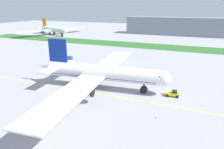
# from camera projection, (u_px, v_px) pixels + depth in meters

# --- Properties ---
(ground_plane) EXTENTS (600.00, 600.00, 0.00)m
(ground_plane) POSITION_uv_depth(u_px,v_px,m) (86.00, 92.00, 73.60)
(ground_plane) COLOR #9E9EA3
(ground_plane) RESTS_ON ground
(apron_taxi_line) EXTENTS (280.00, 0.36, 0.01)m
(apron_taxi_line) POSITION_uv_depth(u_px,v_px,m) (87.00, 92.00, 74.21)
(apron_taxi_line) COLOR yellow
(apron_taxi_line) RESTS_ON ground
(grass_median_strip) EXTENTS (320.00, 24.00, 0.10)m
(grass_median_strip) POSITION_uv_depth(u_px,v_px,m) (150.00, 46.00, 159.03)
(grass_median_strip) COLOR #2D6628
(grass_median_strip) RESTS_ON ground
(airliner_foreground) EXTENTS (50.33, 79.56, 17.36)m
(airliner_foreground) POSITION_uv_depth(u_px,v_px,m) (100.00, 73.00, 75.82)
(airliner_foreground) COLOR white
(airliner_foreground) RESTS_ON ground
(pushback_tug) EXTENTS (6.34, 2.75, 2.21)m
(pushback_tug) POSITION_uv_depth(u_px,v_px,m) (173.00, 94.00, 70.05)
(pushback_tug) COLOR yellow
(pushback_tug) RESTS_ON ground
(ground_crew_wingwalker_port) EXTENTS (0.33, 0.59, 1.71)m
(ground_crew_wingwalker_port) POSITION_uv_depth(u_px,v_px,m) (67.00, 96.00, 68.39)
(ground_crew_wingwalker_port) COLOR black
(ground_crew_wingwalker_port) RESTS_ON ground
(traffic_cone_near_nose) EXTENTS (0.36, 0.36, 0.58)m
(traffic_cone_near_nose) POSITION_uv_depth(u_px,v_px,m) (156.00, 117.00, 56.74)
(traffic_cone_near_nose) COLOR #F2590C
(traffic_cone_near_nose) RESTS_ON ground
(service_truck_baggage_loader) EXTENTS (5.89, 3.37, 3.09)m
(service_truck_baggage_loader) POSITION_uv_depth(u_px,v_px,m) (67.00, 59.00, 113.90)
(service_truck_baggage_loader) COLOR #33478C
(service_truck_baggage_loader) RESTS_ON ground
(parked_airliner_far_left) EXTENTS (47.72, 77.18, 16.54)m
(parked_airliner_far_left) POSITION_uv_depth(u_px,v_px,m) (53.00, 29.00, 221.14)
(parked_airliner_far_left) COLOR white
(parked_airliner_far_left) RESTS_ON ground
(terminal_building) EXTENTS (105.61, 20.00, 18.00)m
(terminal_building) POSITION_uv_depth(u_px,v_px,m) (178.00, 26.00, 218.54)
(terminal_building) COLOR gray
(terminal_building) RESTS_ON ground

